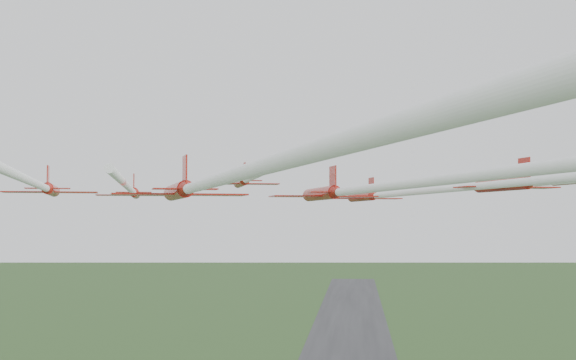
# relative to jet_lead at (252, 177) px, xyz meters

# --- Properties ---
(jet_lead) EXTENTS (16.50, 53.30, 2.84)m
(jet_lead) POSITION_rel_jet_lead_xyz_m (0.00, 0.00, 0.00)
(jet_lead) COLOR #AD1D14
(jet_row2_left) EXTENTS (14.59, 47.28, 2.38)m
(jet_row2_left) POSITION_rel_jet_lead_xyz_m (-8.94, -17.52, -2.02)
(jet_row2_left) COLOR #AD1D14
(jet_row2_right) EXTENTS (21.54, 63.16, 2.50)m
(jet_row2_right) POSITION_rel_jet_lead_xyz_m (17.60, -16.62, -2.23)
(jet_row2_right) COLOR #AD1D14
(jet_row3_left) EXTENTS (18.63, 52.30, 2.48)m
(jet_row3_left) POSITION_rel_jet_lead_xyz_m (-11.59, -32.97, -2.14)
(jet_row3_left) COLOR #AD1D14
(jet_row3_mid) EXTENTS (22.27, 61.69, 2.86)m
(jet_row3_mid) POSITION_rel_jet_lead_xyz_m (13.45, -32.77, -2.47)
(jet_row3_mid) COLOR #AD1D14
(jet_row4_left) EXTENTS (22.05, 55.58, 2.91)m
(jet_row4_left) POSITION_rel_jet_lead_xyz_m (3.28, -45.14, -2.73)
(jet_row4_left) COLOR #AD1D14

